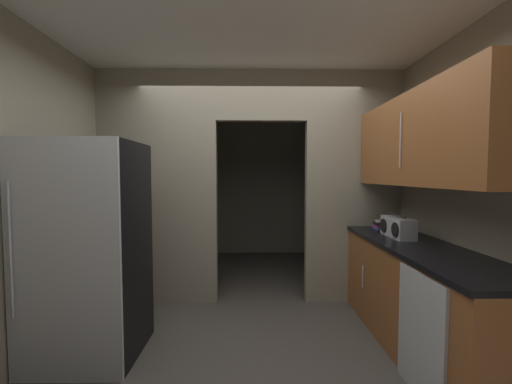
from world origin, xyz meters
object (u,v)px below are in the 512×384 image
object	(u,v)px
boombox	(398,227)
refrigerator	(89,250)
book_stack	(380,225)
dishwasher	(421,336)

from	to	relation	value
boombox	refrigerator	bearing A→B (deg)	-172.12
book_stack	boombox	bearing A→B (deg)	-91.76
dishwasher	book_stack	bearing A→B (deg)	78.31
refrigerator	book_stack	size ratio (longest dim) A/B	11.26
refrigerator	boombox	world-z (taller)	refrigerator
boombox	book_stack	size ratio (longest dim) A/B	2.69
refrigerator	book_stack	world-z (taller)	refrigerator
refrigerator	boombox	bearing A→B (deg)	7.88
dishwasher	book_stack	distance (m)	1.50
refrigerator	book_stack	xyz separation A→B (m)	(2.75, 0.82, 0.07)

